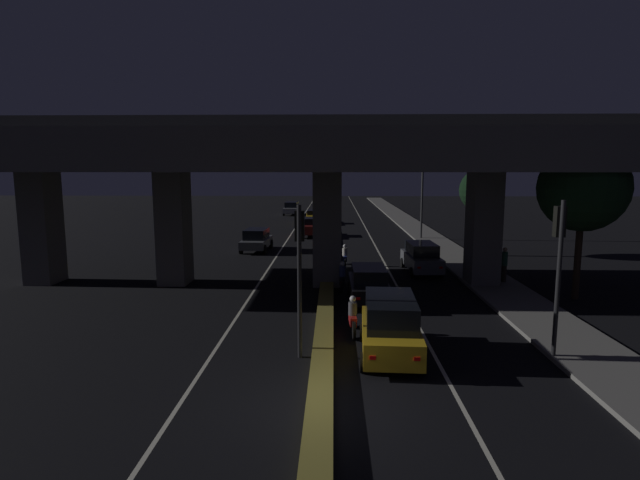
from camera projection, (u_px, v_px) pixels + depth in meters
ground_plane at (320, 407)px, 12.66m from camera, size 200.00×200.00×0.00m
lane_line_left_inner at (292, 232)px, 47.40m from camera, size 0.12×126.00×0.00m
lane_line_right_inner at (368, 233)px, 47.20m from camera, size 0.12×126.00×0.00m
median_divider at (330, 231)px, 47.28m from camera, size 0.67×126.00×0.32m
sidewalk_right at (436, 243)px, 40.13m from camera, size 2.82×126.00×0.15m
elevated_overpass at (321, 159)px, 25.27m from camera, size 35.83×9.29×8.67m
traffic_light_left_of_median at (300, 254)px, 15.61m from camera, size 0.30×0.49×4.90m
traffic_light_right_of_median at (559, 252)px, 15.38m from camera, size 0.30×0.49×5.05m
street_lamp at (420, 184)px, 41.98m from camera, size 1.89×0.32×8.15m
car_taxi_yellow_lead at (390, 326)px, 15.97m from camera, size 2.08×4.19×1.91m
car_black_second at (369, 284)px, 22.46m from camera, size 1.87×4.04×1.63m
car_grey_third at (421, 257)px, 29.04m from camera, size 1.99×4.46×1.73m
car_grey_lead_oncoming at (256, 239)px, 36.59m from camera, size 2.04×4.22×1.63m
car_dark_red_second_oncoming at (308, 227)px, 44.68m from camera, size 2.03×4.17×1.64m
car_taxi_yellow_third_oncoming at (314, 217)px, 55.13m from camera, size 2.07×4.50×1.47m
car_silver_fourth_oncoming at (292, 208)px, 65.61m from camera, size 2.05×4.44×1.70m
motorcycle_red_filtering_near at (353, 318)px, 18.21m from camera, size 0.33×1.97×1.42m
motorcycle_black_filtering_mid at (342, 277)px, 24.95m from camera, size 0.34×1.93×1.41m
motorcycle_blue_filtering_far at (345, 257)px, 30.92m from camera, size 0.33×1.75×1.38m
pedestrian_on_sidewalk at (504, 264)px, 25.92m from camera, size 0.31×0.31×1.81m
roadside_tree_kerbside_near at (583, 188)px, 22.48m from camera, size 3.95×3.95×7.11m
roadside_tree_kerbside_mid at (482, 191)px, 34.13m from camera, size 3.01×3.01×6.05m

